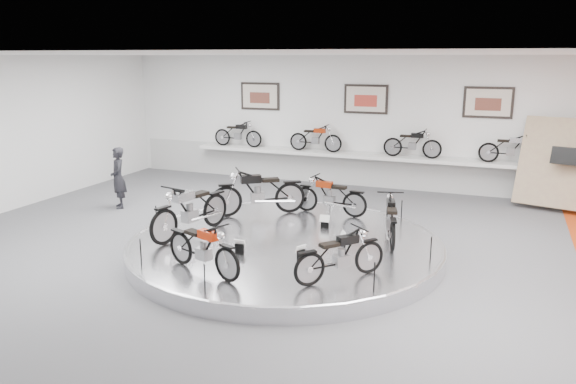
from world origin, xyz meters
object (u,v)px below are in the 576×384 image
at_px(shelf, 362,156).
at_px(bike_c, 259,192).
at_px(bike_b, 330,195).
at_px(visitor, 118,178).
at_px(display_platform, 285,247).
at_px(bike_e, 203,247).
at_px(bike_a, 391,218).
at_px(bike_f, 340,255).
at_px(bike_d, 190,209).

xyz_separation_m(shelf, bike_c, (-1.27, -4.88, -0.14)).
relative_size(bike_b, visitor, 0.96).
xyz_separation_m(display_platform, bike_e, (-0.67, -2.16, 0.61)).
bearing_deg(bike_a, visitor, 67.29).
distance_m(bike_c, bike_e, 3.73).
bearing_deg(bike_a, display_platform, 95.70).
distance_m(bike_a, bike_c, 3.37).
relative_size(shelf, bike_a, 6.90).
distance_m(shelf, bike_f, 8.17).
bearing_deg(bike_b, bike_e, 83.29).
bearing_deg(visitor, bike_e, 7.39).
height_order(shelf, bike_b, bike_b).
relative_size(bike_b, bike_c, 0.82).
height_order(bike_a, bike_e, bike_a).
xyz_separation_m(bike_a, bike_d, (-3.97, -1.15, 0.09)).
xyz_separation_m(bike_c, bike_e, (0.60, -3.68, -0.10)).
bearing_deg(bike_e, bike_b, 98.47).
bearing_deg(display_platform, visitor, 161.98).
bearing_deg(bike_c, display_platform, 94.63).
distance_m(bike_d, bike_e, 2.18).
relative_size(shelf, bike_b, 7.02).
bearing_deg(bike_d, shelf, 177.04).
relative_size(bike_c, bike_f, 1.28).
bearing_deg(bike_e, bike_f, 34.42).
bearing_deg(bike_c, bike_b, 167.88).
height_order(bike_d, visitor, visitor).
height_order(bike_d, bike_e, bike_d).
relative_size(bike_d, bike_f, 1.27).
bearing_deg(bike_a, bike_f, 155.90).
distance_m(display_platform, bike_f, 2.36).
bearing_deg(bike_e, shelf, 106.33).
relative_size(display_platform, bike_a, 4.02).
bearing_deg(bike_a, bike_e, 122.50).
bearing_deg(visitor, bike_f, 21.26).
height_order(shelf, bike_c, bike_c).
xyz_separation_m(display_platform, shelf, (0.00, 6.40, 0.85)).
height_order(shelf, bike_d, bike_d).
bearing_deg(bike_a, bike_b, 35.40).
bearing_deg(bike_f, visitor, 105.26).
xyz_separation_m(shelf, bike_a, (2.00, -5.65, -0.23)).
bearing_deg(display_platform, bike_f, -44.67).
xyz_separation_m(display_platform, visitor, (-5.48, 1.78, 0.67)).
distance_m(bike_e, bike_f, 2.36).
xyz_separation_m(shelf, visitor, (-5.48, -4.62, -0.18)).
distance_m(display_platform, bike_a, 2.23).
bearing_deg(shelf, visitor, -139.85).
distance_m(bike_a, bike_d, 4.13).
height_order(bike_b, bike_d, bike_d).
xyz_separation_m(display_platform, bike_c, (-1.27, 1.52, 0.71)).
bearing_deg(display_platform, shelf, 90.00).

